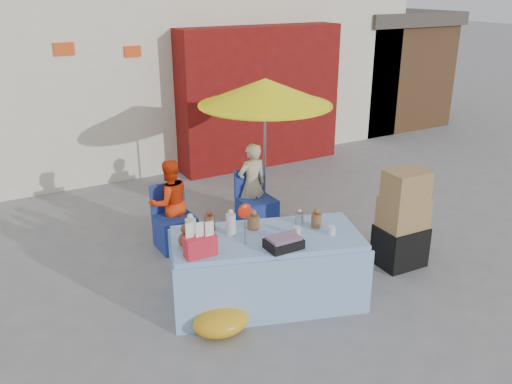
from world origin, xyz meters
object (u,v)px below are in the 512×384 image
umbrella (265,92)px  market_table (266,268)px  chair_left (175,229)px  box_stack (402,222)px  vendor_orange (170,203)px  vendor_beige (252,185)px  chair_right (257,211)px

umbrella → market_table: bearing=-120.0°
chair_left → box_stack: (2.27, -1.83, 0.32)m
vendor_orange → box_stack: (2.27, -1.97, -0.02)m
market_table → vendor_beige: size_ratio=1.84×
market_table → umbrella: umbrella is taller
chair_left → chair_right: (1.25, 0.00, 0.00)m
market_table → box_stack: size_ratio=1.81×
umbrella → box_stack: size_ratio=1.67×
chair_right → vendor_beige: bearing=88.3°
vendor_orange → umbrella: (1.55, 0.15, 1.30)m
box_stack → vendor_orange: bearing=139.2°
market_table → box_stack: bearing=14.9°
market_table → chair_right: (0.86, 1.72, -0.15)m
chair_left → umbrella: bearing=8.9°
chair_left → vendor_beige: bearing=4.6°
vendor_beige → chair_right: bearing=88.3°
vendor_orange → umbrella: bearing=-176.0°
market_table → chair_left: bearing=121.0°
umbrella → box_stack: bearing=-71.1°
chair_left → market_table: bearing=-78.7°
chair_left → vendor_orange: vendor_orange is taller
vendor_orange → vendor_beige: vendor_beige is taller
vendor_orange → chair_right: bearing=172.4°
vendor_orange → box_stack: box_stack is taller
chair_right → vendor_beige: vendor_beige is taller
chair_right → umbrella: (0.30, 0.28, 1.64)m
vendor_orange → box_stack: 3.01m
vendor_beige → market_table: bearing=63.7°
vendor_beige → umbrella: size_ratio=0.59×
chair_right → umbrella: 1.69m
chair_left → umbrella: umbrella is taller
market_table → chair_right: bearing=81.7°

